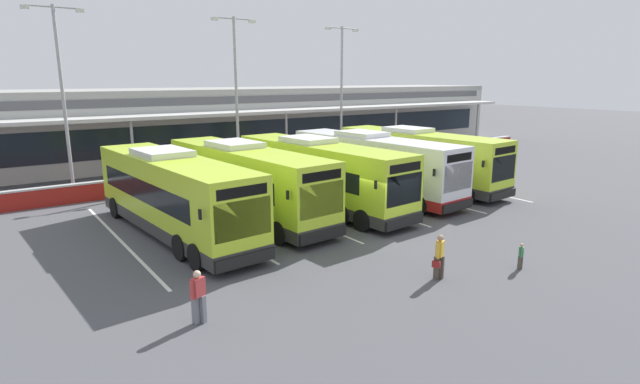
{
  "coord_description": "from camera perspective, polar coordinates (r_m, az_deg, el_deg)",
  "views": [
    {
      "loc": [
        -15.31,
        -15.91,
        6.94
      ],
      "look_at": [
        -1.93,
        3.0,
        1.6
      ],
      "focal_mm": 27.91,
      "sensor_mm": 36.0,
      "label": 1
    }
  ],
  "objects": [
    {
      "name": "lamp_post_east",
      "position": [
        42.22,
        2.49,
        12.09
      ],
      "size": [
        3.24,
        0.28,
        11.0
      ],
      "color": "#9E9EA3",
      "rests_on": "ground"
    },
    {
      "name": "coach_bus_centre",
      "position": [
        26.86,
        -0.07,
        1.92
      ],
      "size": [
        3.61,
        12.3,
        3.78
      ],
      "color": "#B7DB2D",
      "rests_on": "ground"
    },
    {
      "name": "pedestrian_with_handbag",
      "position": [
        18.01,
        13.52,
        -7.14
      ],
      "size": [
        0.65,
        0.43,
        1.62
      ],
      "color": "#4C4238",
      "rests_on": "ground"
    },
    {
      "name": "pedestrian_child",
      "position": [
        19.92,
        22.03,
        -6.75
      ],
      "size": [
        0.28,
        0.27,
        1.0
      ],
      "color": "#4C4238",
      "rests_on": "ground"
    },
    {
      "name": "coach_bus_left_centre",
      "position": [
        25.25,
        -8.51,
        1.06
      ],
      "size": [
        3.61,
        12.3,
        3.78
      ],
      "color": "#B7DB2D",
      "rests_on": "ground"
    },
    {
      "name": "coach_bus_leftmost",
      "position": [
        23.12,
        -16.43,
        -0.44
      ],
      "size": [
        3.61,
        12.3,
        3.78
      ],
      "color": "#B7DB2D",
      "rests_on": "ground"
    },
    {
      "name": "terminal_building",
      "position": [
        45.64,
        -15.69,
        7.57
      ],
      "size": [
        70.0,
        13.0,
        6.0
      ],
      "color": "#B7B7B2",
      "rests_on": "ground"
    },
    {
      "name": "bay_stripe_east",
      "position": [
        34.56,
        14.09,
        1.01
      ],
      "size": [
        0.14,
        13.0,
        0.01
      ],
      "primitive_type": "cube",
      "color": "silver",
      "rests_on": "ground"
    },
    {
      "name": "pedestrian_in_dark_coat",
      "position": [
        14.93,
        -13.8,
        -11.4
      ],
      "size": [
        0.53,
        0.33,
        1.62
      ],
      "color": "slate",
      "rests_on": "ground"
    },
    {
      "name": "coach_bus_right_centre",
      "position": [
        29.84,
        6.07,
        2.96
      ],
      "size": [
        3.61,
        12.3,
        3.78
      ],
      "color": "silver",
      "rests_on": "ground"
    },
    {
      "name": "lamp_post_west",
      "position": [
        33.38,
        -27.47,
        10.44
      ],
      "size": [
        3.24,
        0.28,
        11.0
      ],
      "color": "#9E9EA3",
      "rests_on": "ground"
    },
    {
      "name": "lamp_post_centre",
      "position": [
        36.0,
        -9.59,
        11.77
      ],
      "size": [
        3.24,
        0.28,
        11.0
      ],
      "color": "#9E9EA3",
      "rests_on": "ground"
    },
    {
      "name": "bay_stripe_centre",
      "position": [
        28.83,
        3.09,
        -0.96
      ],
      "size": [
        0.14,
        13.0,
        0.01
      ],
      "primitive_type": "cube",
      "color": "silver",
      "rests_on": "ground"
    },
    {
      "name": "coach_bus_rightmost",
      "position": [
        32.78,
        11.21,
        3.68
      ],
      "size": [
        3.61,
        12.3,
        3.78
      ],
      "color": "#B7DB2D",
      "rests_on": "ground"
    },
    {
      "name": "red_barrier_wall",
      "position": [
        34.64,
        -8.42,
        2.22
      ],
      "size": [
        60.0,
        0.4,
        1.1
      ],
      "color": "maroon",
      "rests_on": "ground"
    },
    {
      "name": "bay_stripe_west",
      "position": [
        24.69,
        -12.43,
        -3.65
      ],
      "size": [
        0.14,
        13.0,
        0.01
      ],
      "primitive_type": "cube",
      "color": "silver",
      "rests_on": "ground"
    },
    {
      "name": "ground_plane",
      "position": [
        23.14,
        8.24,
        -4.61
      ],
      "size": [
        200.0,
        200.0,
        0.0
      ],
      "primitive_type": "plane",
      "color": "#4C4C51"
    },
    {
      "name": "bay_stripe_far_west",
      "position": [
        23.48,
        -21.93,
        -5.17
      ],
      "size": [
        0.14,
        13.0,
        0.01
      ],
      "primitive_type": "cube",
      "color": "silver",
      "rests_on": "ground"
    },
    {
      "name": "bay_stripe_mid_west",
      "position": [
        26.51,
        -4.06,
        -2.22
      ],
      "size": [
        0.14,
        13.0,
        0.01
      ],
      "primitive_type": "cube",
      "color": "silver",
      "rests_on": "ground"
    },
    {
      "name": "bay_stripe_mid_east",
      "position": [
        31.55,
        9.09,
        0.11
      ],
      "size": [
        0.14,
        13.0,
        0.01
      ],
      "primitive_type": "cube",
      "color": "silver",
      "rests_on": "ground"
    }
  ]
}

